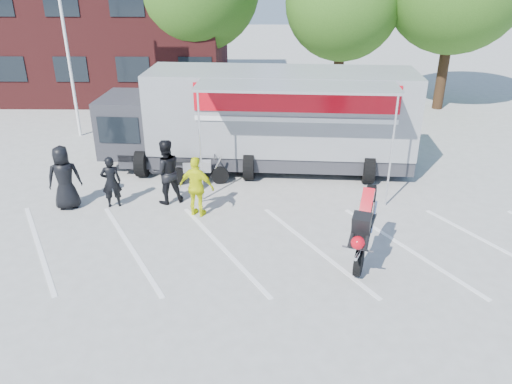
{
  "coord_description": "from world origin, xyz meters",
  "views": [
    {
      "loc": [
        1.22,
        -10.11,
        6.79
      ],
      "look_at": [
        1.07,
        1.63,
        1.3
      ],
      "focal_mm": 35.0,
      "sensor_mm": 36.0,
      "label": 1
    }
  ],
  "objects_px": {
    "flagpole": "(68,9)",
    "spectator_leather_a": "(64,178)",
    "tree_mid": "(343,3)",
    "parked_motorcycle": "(200,184)",
    "transporter_truck": "(265,168)",
    "stunt_bike_rider": "(363,260)",
    "spectator_leather_c": "(166,172)",
    "spectator_hivis": "(197,187)",
    "spectator_leather_b": "(111,182)"
  },
  "relations": [
    {
      "from": "tree_mid",
      "to": "parked_motorcycle",
      "type": "bearing_deg",
      "value": -120.45
    },
    {
      "from": "flagpole",
      "to": "spectator_hivis",
      "type": "distance_m",
      "value": 10.02
    },
    {
      "from": "flagpole",
      "to": "tree_mid",
      "type": "relative_size",
      "value": 1.04
    },
    {
      "from": "tree_mid",
      "to": "spectator_hivis",
      "type": "distance_m",
      "value": 14.03
    },
    {
      "from": "transporter_truck",
      "to": "spectator_hivis",
      "type": "relative_size",
      "value": 6.05
    },
    {
      "from": "spectator_hivis",
      "to": "spectator_leather_a",
      "type": "bearing_deg",
      "value": 12.13
    },
    {
      "from": "tree_mid",
      "to": "transporter_truck",
      "type": "distance_m",
      "value": 10.5
    },
    {
      "from": "spectator_hivis",
      "to": "parked_motorcycle",
      "type": "bearing_deg",
      "value": -65.61
    },
    {
      "from": "stunt_bike_rider",
      "to": "transporter_truck",
      "type": "bearing_deg",
      "value": 131.35
    },
    {
      "from": "stunt_bike_rider",
      "to": "spectator_leather_c",
      "type": "bearing_deg",
      "value": 168.96
    },
    {
      "from": "spectator_leather_c",
      "to": "spectator_hivis",
      "type": "height_order",
      "value": "spectator_leather_c"
    },
    {
      "from": "tree_mid",
      "to": "transporter_truck",
      "type": "relative_size",
      "value": 0.7
    },
    {
      "from": "parked_motorcycle",
      "to": "spectator_hivis",
      "type": "bearing_deg",
      "value": -178.07
    },
    {
      "from": "flagpole",
      "to": "spectator_leather_b",
      "type": "relative_size",
      "value": 5.01
    },
    {
      "from": "stunt_bike_rider",
      "to": "spectator_leather_a",
      "type": "distance_m",
      "value": 8.84
    },
    {
      "from": "parked_motorcycle",
      "to": "spectator_hivis",
      "type": "xyz_separation_m",
      "value": [
        0.23,
        -2.22,
        0.9
      ]
    },
    {
      "from": "parked_motorcycle",
      "to": "spectator_hivis",
      "type": "relative_size",
      "value": 1.11
    },
    {
      "from": "spectator_leather_c",
      "to": "stunt_bike_rider",
      "type": "bearing_deg",
      "value": 125.19
    },
    {
      "from": "spectator_leather_b",
      "to": "spectator_hivis",
      "type": "bearing_deg",
      "value": 153.18
    },
    {
      "from": "spectator_leather_c",
      "to": "transporter_truck",
      "type": "bearing_deg",
      "value": -160.98
    },
    {
      "from": "spectator_leather_b",
      "to": "spectator_leather_c",
      "type": "relative_size",
      "value": 0.8
    },
    {
      "from": "spectator_leather_a",
      "to": "parked_motorcycle",
      "type": "bearing_deg",
      "value": -173.21
    },
    {
      "from": "flagpole",
      "to": "transporter_truck",
      "type": "height_order",
      "value": "flagpole"
    },
    {
      "from": "tree_mid",
      "to": "transporter_truck",
      "type": "bearing_deg",
      "value": -113.24
    },
    {
      "from": "tree_mid",
      "to": "spectator_hivis",
      "type": "height_order",
      "value": "tree_mid"
    },
    {
      "from": "flagpole",
      "to": "tree_mid",
      "type": "xyz_separation_m",
      "value": [
        11.24,
        5.0,
        -0.11
      ]
    },
    {
      "from": "tree_mid",
      "to": "spectator_leather_c",
      "type": "bearing_deg",
      "value": -120.49
    },
    {
      "from": "transporter_truck",
      "to": "stunt_bike_rider",
      "type": "distance_m",
      "value": 6.5
    },
    {
      "from": "spectator_leather_a",
      "to": "spectator_hivis",
      "type": "bearing_deg",
      "value": 154.87
    },
    {
      "from": "transporter_truck",
      "to": "parked_motorcycle",
      "type": "height_order",
      "value": "transporter_truck"
    },
    {
      "from": "flagpole",
      "to": "parked_motorcycle",
      "type": "xyz_separation_m",
      "value": [
        5.38,
        -4.97,
        -5.05
      ]
    },
    {
      "from": "flagpole",
      "to": "spectator_leather_a",
      "type": "xyz_separation_m",
      "value": [
        1.66,
        -6.75,
        -4.08
      ]
    },
    {
      "from": "stunt_bike_rider",
      "to": "spectator_leather_c",
      "type": "relative_size",
      "value": 1.1
    },
    {
      "from": "flagpole",
      "to": "spectator_leather_a",
      "type": "bearing_deg",
      "value": -76.21
    },
    {
      "from": "flagpole",
      "to": "tree_mid",
      "type": "bearing_deg",
      "value": 23.97
    },
    {
      "from": "spectator_leather_c",
      "to": "parked_motorcycle",
      "type": "bearing_deg",
      "value": -144.83
    },
    {
      "from": "spectator_leather_b",
      "to": "spectator_hivis",
      "type": "relative_size",
      "value": 0.89
    },
    {
      "from": "spectator_leather_b",
      "to": "flagpole",
      "type": "bearing_deg",
      "value": -80.68
    },
    {
      "from": "parked_motorcycle",
      "to": "spectator_leather_a",
      "type": "relative_size",
      "value": 1.03
    },
    {
      "from": "flagpole",
      "to": "parked_motorcycle",
      "type": "bearing_deg",
      "value": -42.71
    },
    {
      "from": "spectator_leather_c",
      "to": "spectator_hivis",
      "type": "bearing_deg",
      "value": 116.33
    },
    {
      "from": "stunt_bike_rider",
      "to": "spectator_hivis",
      "type": "relative_size",
      "value": 1.22
    },
    {
      "from": "tree_mid",
      "to": "spectator_leather_c",
      "type": "height_order",
      "value": "tree_mid"
    },
    {
      "from": "spectator_leather_c",
      "to": "spectator_hivis",
      "type": "xyz_separation_m",
      "value": [
        1.04,
        -0.86,
        -0.1
      ]
    },
    {
      "from": "spectator_leather_a",
      "to": "spectator_hivis",
      "type": "height_order",
      "value": "spectator_leather_a"
    },
    {
      "from": "stunt_bike_rider",
      "to": "spectator_leather_a",
      "type": "height_order",
      "value": "spectator_leather_a"
    },
    {
      "from": "spectator_leather_a",
      "to": "spectator_leather_c",
      "type": "xyz_separation_m",
      "value": [
        2.92,
        0.41,
        0.03
      ]
    },
    {
      "from": "parked_motorcycle",
      "to": "spectator_hivis",
      "type": "distance_m",
      "value": 2.41
    },
    {
      "from": "spectator_leather_a",
      "to": "spectator_leather_b",
      "type": "xyz_separation_m",
      "value": [
        1.33,
        0.11,
        -0.17
      ]
    },
    {
      "from": "tree_mid",
      "to": "spectator_leather_c",
      "type": "xyz_separation_m",
      "value": [
        -6.67,
        -11.33,
        -3.94
      ]
    }
  ]
}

